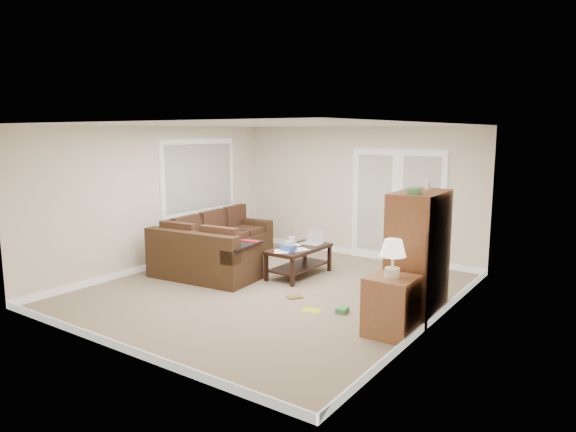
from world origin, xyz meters
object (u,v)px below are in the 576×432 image
Objects in this scene: side_cabinet at (391,301)px; sectional_sofa at (215,249)px; tv_armoire at (418,254)px; coffee_table at (300,260)px.

sectional_sofa is at bearing 163.44° from side_cabinet.
tv_armoire is 1.52× the size of side_cabinet.
side_cabinet reaches higher than coffee_table.
sectional_sofa is at bearing 173.31° from tv_armoire.
sectional_sofa reaches higher than coffee_table.
sectional_sofa is 4.00m from side_cabinet.
tv_armoire is at bearing -10.02° from sectional_sofa.
sectional_sofa is 1.60m from coffee_table.
tv_armoire reaches higher than sectional_sofa.
coffee_table is 2.75m from side_cabinet.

